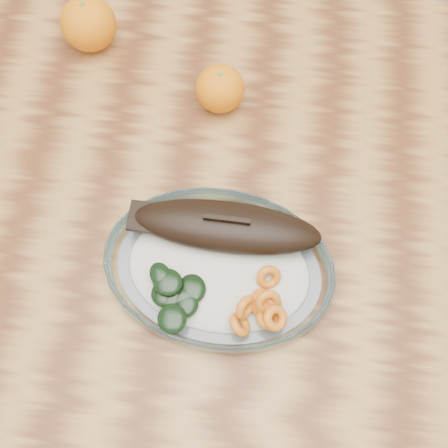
# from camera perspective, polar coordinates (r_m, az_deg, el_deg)

# --- Properties ---
(ground) EXTENTS (3.00, 3.00, 0.00)m
(ground) POSITION_cam_1_polar(r_m,az_deg,el_deg) (1.50, -2.55, -9.43)
(ground) COLOR slate
(ground) RESTS_ON ground
(dining_table) EXTENTS (1.20, 0.80, 0.75)m
(dining_table) POSITION_cam_1_polar(r_m,az_deg,el_deg) (0.88, -4.30, 0.06)
(dining_table) COLOR #5B2E15
(dining_table) RESTS_ON ground
(plated_meal) EXTENTS (0.57, 0.57, 0.08)m
(plated_meal) POSITION_cam_1_polar(r_m,az_deg,el_deg) (0.73, -0.48, -4.20)
(plated_meal) COLOR white
(plated_meal) RESTS_ON dining_table
(orange_left) EXTENTS (0.08, 0.08, 0.08)m
(orange_left) POSITION_cam_1_polar(r_m,az_deg,el_deg) (0.92, -13.60, 19.16)
(orange_left) COLOR #F16304
(orange_left) RESTS_ON dining_table
(orange_right) EXTENTS (0.07, 0.07, 0.07)m
(orange_right) POSITION_cam_1_polar(r_m,az_deg,el_deg) (0.83, -0.39, 13.58)
(orange_right) COLOR #F16304
(orange_right) RESTS_ON dining_table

